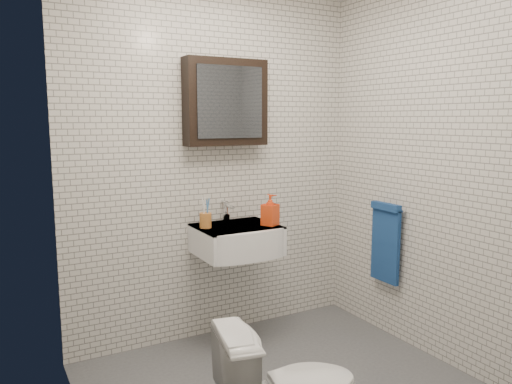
% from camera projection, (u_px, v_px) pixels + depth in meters
% --- Properties ---
extents(room_shell, '(2.22, 2.02, 2.51)m').
position_uv_depth(room_shell, '(292.00, 141.00, 2.69)').
color(room_shell, silver).
rests_on(room_shell, ground).
extents(washbasin, '(0.55, 0.50, 0.20)m').
position_uv_depth(washbasin, '(239.00, 240.00, 3.45)').
color(washbasin, white).
rests_on(washbasin, room_shell).
extents(faucet, '(0.06, 0.20, 0.15)m').
position_uv_depth(faucet, '(227.00, 212.00, 3.60)').
color(faucet, silver).
rests_on(faucet, washbasin).
extents(mirror_cabinet, '(0.60, 0.15, 0.60)m').
position_uv_depth(mirror_cabinet, '(226.00, 102.00, 3.48)').
color(mirror_cabinet, black).
rests_on(mirror_cabinet, room_shell).
extents(towel_rail, '(0.09, 0.30, 0.58)m').
position_uv_depth(towel_rail, '(386.00, 239.00, 3.60)').
color(towel_rail, silver).
rests_on(towel_rail, room_shell).
extents(toothbrush_cup, '(0.10, 0.10, 0.22)m').
position_uv_depth(toothbrush_cup, '(206.00, 220.00, 3.40)').
color(toothbrush_cup, '#B56D2D').
rests_on(toothbrush_cup, washbasin).
extents(soap_bottle, '(0.13, 0.14, 0.22)m').
position_uv_depth(soap_bottle, '(270.00, 210.00, 3.47)').
color(soap_bottle, orange).
rests_on(soap_bottle, washbasin).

